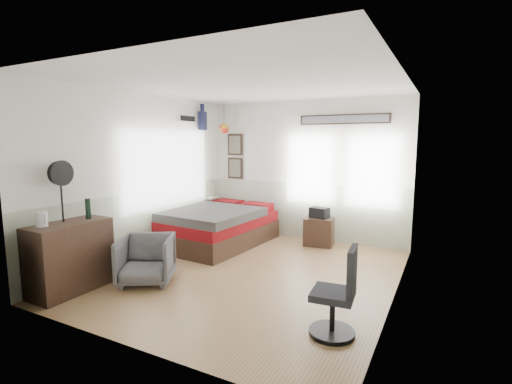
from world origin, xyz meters
TOP-DOWN VIEW (x-y plane):
  - ground_plane at (0.00, 0.00)m, footprint 4.00×4.50m
  - room_shell at (-0.08, 0.19)m, footprint 4.02×4.52m
  - wall_decor at (-1.10, 1.96)m, footprint 3.55×1.32m
  - bed at (-1.30, 1.10)m, footprint 1.67×2.25m
  - dresser at (-1.74, -1.62)m, footprint 0.48×1.00m
  - armchair at (-1.08, -0.97)m, footprint 0.96×0.96m
  - nightstand at (0.44, 1.90)m, footprint 0.57×0.48m
  - task_chair at (1.62, -1.14)m, footprint 0.46×0.46m
  - kettle at (-1.82, -1.91)m, footprint 0.16×0.14m
  - bottle at (-1.72, -1.34)m, footprint 0.07×0.07m
  - stand_fan at (-1.83, -1.61)m, footprint 0.09×0.32m
  - black_bag at (0.44, 1.90)m, footprint 0.37×0.28m

SIDE VIEW (x-z plane):
  - ground_plane at x=0.00m, z-range -0.01..0.00m
  - nightstand at x=0.44m, z-range 0.00..0.52m
  - armchair at x=-1.08m, z-range 0.00..0.65m
  - bed at x=-1.30m, z-range -0.01..0.68m
  - task_chair at x=1.62m, z-range -0.09..0.83m
  - dresser at x=-1.74m, z-range 0.00..0.90m
  - black_bag at x=0.44m, z-range 0.52..0.71m
  - kettle at x=-1.82m, z-range 0.90..1.08m
  - bottle at x=-1.72m, z-range 0.90..1.17m
  - stand_fan at x=-1.83m, z-range 1.12..1.91m
  - room_shell at x=-0.08m, z-range 0.26..2.97m
  - wall_decor at x=-1.10m, z-range 1.38..2.82m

